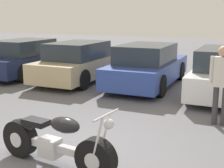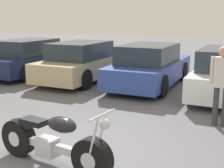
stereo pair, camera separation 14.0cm
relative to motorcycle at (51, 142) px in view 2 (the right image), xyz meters
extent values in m
plane|color=slate|center=(-0.09, 0.36, -0.40)|extent=(60.00, 60.00, 0.00)
cylinder|color=black|center=(0.79, -0.10, -0.08)|extent=(0.65, 0.28, 0.63)
cylinder|color=silver|center=(0.79, -0.10, -0.08)|extent=(0.28, 0.25, 0.25)
cylinder|color=black|center=(-0.73, 0.09, -0.08)|extent=(0.65, 0.28, 0.63)
cylinder|color=silver|center=(-0.73, 0.09, -0.08)|extent=(0.28, 0.25, 0.25)
cube|color=silver|center=(0.03, -0.01, -0.06)|extent=(1.18, 0.25, 0.12)
cube|color=silver|center=(-0.08, 0.01, -0.10)|extent=(0.37, 0.28, 0.30)
ellipsoid|color=black|center=(0.24, -0.03, 0.33)|extent=(0.55, 0.34, 0.24)
cube|color=black|center=(-0.35, 0.04, 0.27)|extent=(0.47, 0.29, 0.09)
ellipsoid|color=black|center=(-0.68, 0.08, 0.16)|extent=(0.50, 0.26, 0.20)
cylinder|color=silver|center=(0.87, -0.20, 0.27)|extent=(0.22, 0.06, 0.70)
cylinder|color=silver|center=(0.89, -0.02, 0.27)|extent=(0.22, 0.06, 0.70)
cylinder|color=silver|center=(0.97, -0.12, 0.61)|extent=(0.11, 0.62, 0.03)
sphere|color=silver|center=(1.01, -0.13, 0.49)|extent=(0.15, 0.15, 0.15)
cylinder|color=silver|center=(-0.27, 0.17, -0.19)|extent=(1.17, 0.22, 0.08)
cube|color=#19234C|center=(-5.46, 6.26, 0.12)|extent=(1.75, 4.44, 0.65)
cube|color=#28333D|center=(-5.46, 6.00, 0.73)|extent=(1.54, 2.31, 0.58)
cylinder|color=black|center=(-6.28, 7.64, -0.06)|extent=(0.20, 0.67, 0.67)
cylinder|color=black|center=(-4.65, 7.64, -0.06)|extent=(0.20, 0.67, 0.67)
cylinder|color=black|center=(-4.65, 4.89, -0.06)|extent=(0.20, 0.67, 0.67)
cube|color=#C6B284|center=(-2.94, 6.14, 0.12)|extent=(1.75, 4.44, 0.65)
cube|color=#28333D|center=(-2.94, 5.87, 0.73)|extent=(1.54, 2.31, 0.58)
cylinder|color=black|center=(-3.76, 7.52, -0.06)|extent=(0.20, 0.67, 0.67)
cylinder|color=black|center=(-2.13, 7.52, -0.06)|extent=(0.20, 0.67, 0.67)
cylinder|color=black|center=(-3.76, 4.76, -0.06)|extent=(0.20, 0.67, 0.67)
cylinder|color=black|center=(-2.13, 4.76, -0.06)|extent=(0.20, 0.67, 0.67)
cube|color=#2D479E|center=(-0.42, 6.25, 0.12)|extent=(1.75, 4.44, 0.65)
cube|color=#28333D|center=(-0.42, 5.99, 0.73)|extent=(1.54, 2.31, 0.58)
cylinder|color=black|center=(-1.24, 7.63, -0.06)|extent=(0.20, 0.67, 0.67)
cylinder|color=black|center=(0.39, 7.63, -0.06)|extent=(0.20, 0.67, 0.67)
cylinder|color=black|center=(-1.24, 4.88, -0.06)|extent=(0.20, 0.67, 0.67)
cylinder|color=black|center=(0.39, 4.88, -0.06)|extent=(0.20, 0.67, 0.67)
cylinder|color=black|center=(1.28, 7.36, -0.06)|extent=(0.20, 0.67, 0.67)
cylinder|color=black|center=(1.28, 4.61, -0.06)|extent=(0.20, 0.67, 0.67)
cylinder|color=#38383D|center=(2.10, 3.07, 0.03)|extent=(0.12, 0.12, 0.85)
cube|color=silver|center=(2.19, 3.07, 0.78)|extent=(0.34, 0.20, 0.64)
cylinder|color=silver|center=(1.97, 3.07, 0.81)|extent=(0.08, 0.08, 0.59)
sphere|color=tan|center=(2.19, 3.07, 1.21)|extent=(0.23, 0.23, 0.23)
camera|label=1|loc=(2.69, -3.80, 1.94)|focal=50.00mm
camera|label=2|loc=(2.81, -3.74, 1.94)|focal=50.00mm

